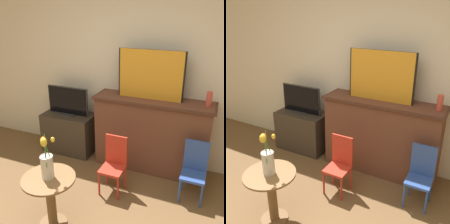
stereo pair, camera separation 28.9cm
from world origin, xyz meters
TOP-DOWN VIEW (x-y plane):
  - wall_back at (0.00, 2.13)m, footprint 8.00×0.06m
  - fireplace_mantel at (0.29, 1.89)m, footprint 1.53×0.45m
  - painting at (0.24, 1.90)m, footprint 0.83×0.03m
  - mantel_candle at (0.95, 1.90)m, footprint 0.07×0.07m
  - tv_stand at (-0.97, 1.87)m, footprint 0.76×0.42m
  - tv_monitor at (-0.97, 1.88)m, footprint 0.64×0.12m
  - chair_red at (0.02, 1.26)m, footprint 0.27×0.27m
  - chair_blue at (0.91, 1.49)m, footprint 0.27×0.27m
  - side_table at (-0.34, 0.49)m, footprint 0.51×0.51m
  - vase_tulips at (-0.33, 0.48)m, footprint 0.16×0.19m

SIDE VIEW (x-z plane):
  - tv_stand at x=-0.97m, z-range 0.00..0.60m
  - side_table at x=-0.34m, z-range 0.08..0.65m
  - chair_red at x=0.02m, z-range 0.03..0.72m
  - chair_blue at x=0.91m, z-range 0.03..0.72m
  - fireplace_mantel at x=0.29m, z-range 0.01..1.00m
  - vase_tulips at x=-0.33m, z-range 0.50..0.98m
  - tv_monitor at x=-0.97m, z-range 0.59..1.01m
  - mantel_candle at x=0.95m, z-range 0.99..1.17m
  - painting at x=0.24m, z-range 0.99..1.60m
  - wall_back at x=0.00m, z-range 0.00..2.70m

